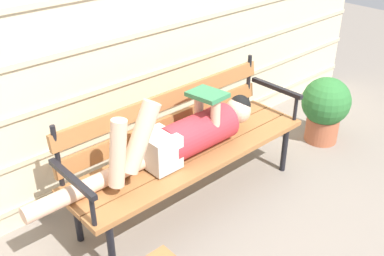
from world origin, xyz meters
The scene contains 5 objects.
ground_plane centered at (0.00, 0.00, 0.00)m, with size 12.00×12.00×0.00m, color gray.
house_siding centered at (0.00, 0.73, 1.26)m, with size 5.42×0.08×2.53m.
park_bench centered at (0.00, 0.20, 0.47)m, with size 1.82×0.52×0.84m.
reclining_person centered at (-0.09, 0.13, 0.58)m, with size 1.70×0.26×0.54m.
potted_plant centered at (1.43, 0.00, 0.33)m, with size 0.42×0.42×0.59m.
Camera 1 is at (-1.74, -1.78, 2.07)m, focal length 42.16 mm.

